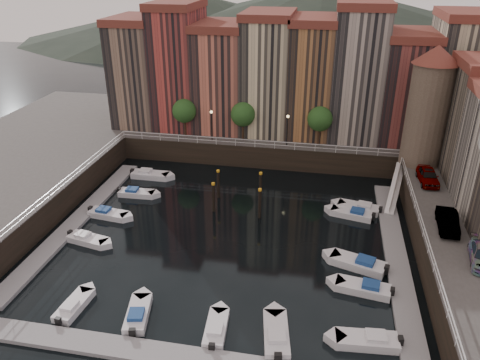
% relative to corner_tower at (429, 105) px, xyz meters
% --- Properties ---
extents(ground, '(200.00, 200.00, 0.00)m').
position_rel_corner_tower_xyz_m(ground, '(-20.00, -14.50, -10.19)').
color(ground, black).
rests_on(ground, ground).
extents(quay_far, '(80.00, 20.00, 3.00)m').
position_rel_corner_tower_xyz_m(quay_far, '(-20.00, 11.50, -8.69)').
color(quay_far, black).
rests_on(quay_far, ground).
extents(dock_left, '(2.00, 28.00, 0.35)m').
position_rel_corner_tower_xyz_m(dock_left, '(-36.20, -15.50, -10.02)').
color(dock_left, gray).
rests_on(dock_left, ground).
extents(dock_right, '(2.00, 28.00, 0.35)m').
position_rel_corner_tower_xyz_m(dock_right, '(-3.80, -15.50, -10.02)').
color(dock_right, gray).
rests_on(dock_right, ground).
extents(dock_near, '(30.00, 2.00, 0.35)m').
position_rel_corner_tower_xyz_m(dock_near, '(-20.00, -31.50, -10.02)').
color(dock_near, gray).
rests_on(dock_near, ground).
extents(mountains, '(145.00, 100.00, 18.00)m').
position_rel_corner_tower_xyz_m(mountains, '(-18.28, 95.50, -2.28)').
color(mountains, '#2D382D').
rests_on(mountains, ground).
extents(far_terrace, '(48.70, 10.30, 17.50)m').
position_rel_corner_tower_xyz_m(far_terrace, '(-16.69, 9.00, 0.76)').
color(far_terrace, '#816652').
rests_on(far_terrace, quay_far).
extents(corner_tower, '(5.20, 5.20, 13.80)m').
position_rel_corner_tower_xyz_m(corner_tower, '(0.00, 0.00, 0.00)').
color(corner_tower, '#6B5B4C').
rests_on(corner_tower, quay_right).
extents(promenade_trees, '(21.20, 3.20, 5.20)m').
position_rel_corner_tower_xyz_m(promenade_trees, '(-21.33, 3.70, -3.61)').
color(promenade_trees, black).
rests_on(promenade_trees, quay_far).
extents(street_lamps, '(10.36, 0.36, 4.18)m').
position_rel_corner_tower_xyz_m(street_lamps, '(-21.00, 2.70, -4.30)').
color(street_lamps, black).
rests_on(street_lamps, quay_far).
extents(railings, '(36.08, 34.04, 0.52)m').
position_rel_corner_tower_xyz_m(railings, '(-20.00, -9.62, -6.41)').
color(railings, white).
rests_on(railings, ground).
extents(gangway, '(2.78, 8.32, 3.73)m').
position_rel_corner_tower_xyz_m(gangway, '(-2.90, -4.50, -8.28)').
color(gangway, white).
rests_on(gangway, ground).
extents(mooring_pilings, '(5.74, 4.40, 3.78)m').
position_rel_corner_tower_xyz_m(mooring_pilings, '(-20.16, -9.10, -8.54)').
color(mooring_pilings, black).
rests_on(mooring_pilings, ground).
extents(boat_left_1, '(4.48, 2.38, 1.00)m').
position_rel_corner_tower_xyz_m(boat_left_1, '(-33.25, -19.08, -9.86)').
color(boat_left_1, silver).
rests_on(boat_left_1, ground).
extents(boat_left_2, '(4.63, 2.14, 1.04)m').
position_rel_corner_tower_xyz_m(boat_left_2, '(-33.46, -14.06, -9.84)').
color(boat_left_2, silver).
rests_on(boat_left_2, ground).
extents(boat_left_3, '(4.45, 1.77, 1.02)m').
position_rel_corner_tower_xyz_m(boat_left_3, '(-32.36, -8.85, -9.85)').
color(boat_left_3, silver).
rests_on(boat_left_3, ground).
extents(boat_left_4, '(4.96, 1.81, 1.14)m').
position_rel_corner_tower_xyz_m(boat_left_4, '(-32.59, -3.86, -9.81)').
color(boat_left_4, silver).
rests_on(boat_left_4, ground).
extents(boat_right_0, '(4.83, 2.10, 1.09)m').
position_rel_corner_tower_xyz_m(boat_right_0, '(-6.92, -27.65, -9.83)').
color(boat_right_0, silver).
rests_on(boat_right_0, ground).
extents(boat_right_1, '(4.88, 2.38, 1.09)m').
position_rel_corner_tower_xyz_m(boat_right_1, '(-6.94, -21.63, -9.83)').
color(boat_right_1, silver).
rests_on(boat_right_1, ground).
extents(boat_right_2, '(5.30, 3.31, 1.19)m').
position_rel_corner_tower_xyz_m(boat_right_2, '(-7.25, -18.25, -9.79)').
color(boat_right_2, silver).
rests_on(boat_right_2, ground).
extents(boat_right_3, '(4.76, 2.61, 1.07)m').
position_rel_corner_tower_xyz_m(boat_right_3, '(-7.58, -9.07, -9.83)').
color(boat_right_3, silver).
rests_on(boat_right_3, ground).
extents(boat_right_4, '(4.88, 2.67, 1.09)m').
position_rel_corner_tower_xyz_m(boat_right_4, '(-6.81, -7.59, -9.83)').
color(boat_right_4, silver).
rests_on(boat_right_4, ground).
extents(boat_near_0, '(1.82, 4.23, 0.96)m').
position_rel_corner_tower_xyz_m(boat_near_0, '(-29.71, -28.22, -9.87)').
color(boat_near_0, silver).
rests_on(boat_near_0, ground).
extents(boat_near_1, '(2.45, 4.59, 1.03)m').
position_rel_corner_tower_xyz_m(boat_near_1, '(-24.31, -28.21, -9.85)').
color(boat_near_1, silver).
rests_on(boat_near_1, ground).
extents(boat_near_2, '(1.87, 4.28, 0.97)m').
position_rel_corner_tower_xyz_m(boat_near_2, '(-18.00, -28.56, -9.87)').
color(boat_near_2, silver).
rests_on(boat_near_2, ground).
extents(boat_near_3, '(2.55, 5.05, 1.13)m').
position_rel_corner_tower_xyz_m(boat_near_3, '(-13.51, -28.40, -9.81)').
color(boat_near_3, silver).
rests_on(boat_near_3, ground).
extents(car_a, '(2.09, 4.75, 1.59)m').
position_rel_corner_tower_xyz_m(car_a, '(0.12, -5.48, -6.40)').
color(car_a, gray).
rests_on(car_a, quay_right).
extents(car_b, '(1.87, 4.68, 1.51)m').
position_rel_corner_tower_xyz_m(car_b, '(0.27, -15.14, -6.44)').
color(car_b, gray).
rests_on(car_b, quay_right).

